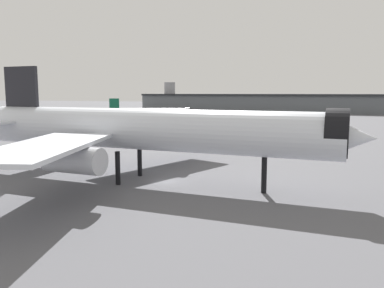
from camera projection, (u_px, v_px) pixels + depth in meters
The scene contains 6 objects.
ground at pixel (166, 182), 56.30m from camera, with size 900.00×900.00×0.00m, color #56565B.
airliner_near_gate at pixel (142, 130), 55.58m from camera, with size 60.69×55.28×16.86m.
airliner_far_taxiway at pixel (148, 113), 158.93m from camera, with size 37.28×33.38×10.28m.
terminal_building at pixel (252, 102), 263.09m from camera, with size 166.02×45.34×20.05m.
service_truck_front at pixel (240, 142), 88.81m from camera, with size 5.42×5.60×3.00m.
traffic_cone_near_nose at pixel (289, 154), 79.68m from camera, with size 0.59×0.59×0.74m, color #F2600C.
Camera 1 is at (20.78, -51.18, 12.76)m, focal length 36.65 mm.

